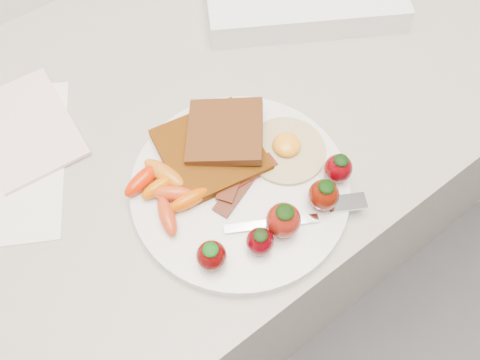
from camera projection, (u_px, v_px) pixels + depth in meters
counter at (202, 231)px, 1.04m from camera, size 2.00×0.60×0.90m
plate at (240, 187)px, 0.58m from camera, size 0.27×0.27×0.02m
toast_lower at (210, 150)px, 0.59m from camera, size 0.14×0.14×0.01m
toast_upper at (225, 131)px, 0.58m from camera, size 0.13×0.13×0.02m
fried_egg at (286, 149)px, 0.59m from camera, size 0.12×0.12×0.02m
bacon_strips at (240, 178)px, 0.57m from camera, size 0.10×0.08×0.01m
baby_carrots at (165, 190)px, 0.56m from camera, size 0.09×0.11×0.02m
strawberries at (287, 213)px, 0.53m from camera, size 0.22×0.05×0.05m
fork at (306, 214)px, 0.55m from camera, size 0.17×0.08×0.00m
notepad at (26, 127)px, 0.63m from camera, size 0.13×0.18×0.01m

